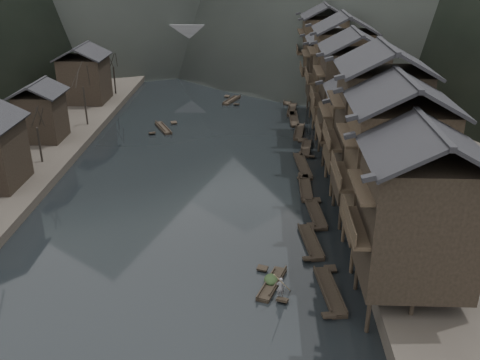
{
  "coord_description": "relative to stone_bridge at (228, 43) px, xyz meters",
  "views": [
    {
      "loc": [
        6.9,
        -39.2,
        23.72
      ],
      "look_at": [
        4.98,
        8.58,
        2.5
      ],
      "focal_mm": 40.0,
      "sensor_mm": 36.0,
      "label": 1
    }
  ],
  "objects": [
    {
      "name": "right_bank",
      "position": [
        35.0,
        -32.0,
        -4.21
      ],
      "size": [
        40.0,
        200.0,
        1.8
      ],
      "primitive_type": "cube",
      "color": "#2D2823",
      "rests_on": "ground"
    },
    {
      "name": "water",
      "position": [
        0.0,
        -72.0,
        -5.11
      ],
      "size": [
        300.0,
        300.0,
        0.0
      ],
      "primitive_type": "plane",
      "color": "black",
      "rests_on": "ground"
    },
    {
      "name": "boatman",
      "position": [
        8.53,
        -79.02,
        -3.87
      ],
      "size": [
        0.59,
        0.4,
        1.61
      ],
      "primitive_type": "imported",
      "rotation": [
        0.0,
        0.0,
        3.16
      ],
      "color": "#5D5D5F",
      "rests_on": "hero_sampan"
    },
    {
      "name": "midriver_boats",
      "position": [
        -2.33,
        -33.45,
        -4.91
      ],
      "size": [
        11.81,
        20.29,
        0.45
      ],
      "color": "black",
      "rests_on": "water"
    },
    {
      "name": "stone_bridge",
      "position": [
        0.0,
        0.0,
        0.0
      ],
      "size": [
        40.0,
        6.0,
        9.0
      ],
      "color": "#4C4C4F",
      "rests_on": "ground"
    },
    {
      "name": "cargo_heap",
      "position": [
        7.89,
        -77.21,
        -4.36
      ],
      "size": [
        1.07,
        1.4,
        0.64
      ],
      "primitive_type": "ellipsoid",
      "color": "black",
      "rests_on": "hero_sampan"
    },
    {
      "name": "hero_sampan",
      "position": [
        7.96,
        -77.42,
        -4.91
      ],
      "size": [
        2.43,
        4.84,
        0.43
      ],
      "color": "black",
      "rests_on": "water"
    },
    {
      "name": "bare_trees",
      "position": [
        -17.0,
        -56.2,
        1.26
      ],
      "size": [
        3.73,
        58.56,
        7.46
      ],
      "color": "black",
      "rests_on": "left_bank"
    },
    {
      "name": "stilt_houses",
      "position": [
        17.28,
        -52.91,
        4.05
      ],
      "size": [
        9.0,
        67.6,
        16.34
      ],
      "color": "black",
      "rests_on": "ground"
    },
    {
      "name": "moored_sampans",
      "position": [
        11.91,
        -50.18,
        -4.91
      ],
      "size": [
        3.16,
        61.11,
        0.47
      ],
      "color": "black",
      "rests_on": "water"
    },
    {
      "name": "bamboo_pole",
      "position": [
        8.73,
        -79.02,
        -1.46
      ],
      "size": [
        1.54,
        2.51,
        3.21
      ],
      "primitive_type": "cylinder",
      "rotation": [
        0.73,
        0.0,
        -0.54
      ],
      "color": "#8C7A51",
      "rests_on": "boatman"
    },
    {
      "name": "left_houses",
      "position": [
        -20.5,
        -51.88,
        0.55
      ],
      "size": [
        8.1,
        53.2,
        8.73
      ],
      "color": "black",
      "rests_on": "left_bank"
    }
  ]
}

